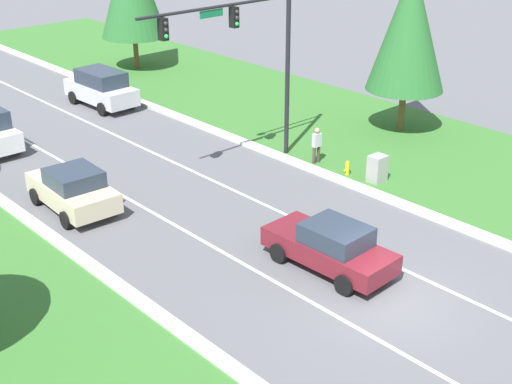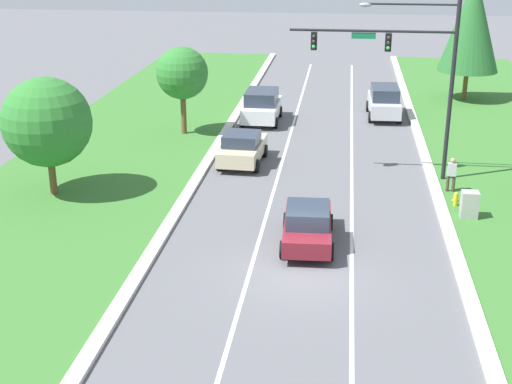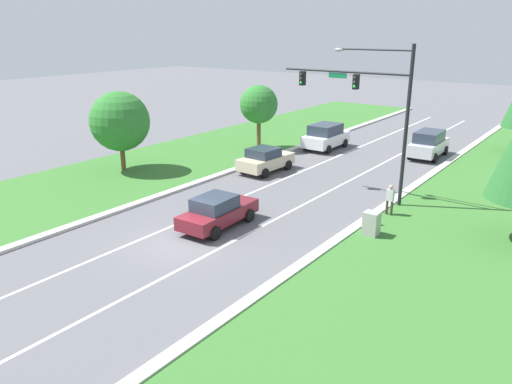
{
  "view_description": "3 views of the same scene",
  "coord_description": "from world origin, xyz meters",
  "px_view_note": "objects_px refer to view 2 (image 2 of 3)",
  "views": [
    {
      "loc": [
        -15.19,
        -10.78,
        11.84
      ],
      "look_at": [
        -0.34,
        5.51,
        1.82
      ],
      "focal_mm": 50.0,
      "sensor_mm": 36.0,
      "label": 1
    },
    {
      "loc": [
        1.26,
        -22.72,
        11.53
      ],
      "look_at": [
        -2.19,
        4.67,
        1.2
      ],
      "focal_mm": 50.0,
      "sensor_mm": 36.0,
      "label": 2
    },
    {
      "loc": [
        15.13,
        -14.84,
        9.32
      ],
      "look_at": [
        0.2,
        5.44,
        1.03
      ],
      "focal_mm": 35.0,
      "sensor_mm": 36.0,
      "label": 3
    }
  ],
  "objects_px": {
    "utility_cabinet": "(469,205)",
    "pedestrian": "(452,174)",
    "conifer_near_right_tree": "(472,23)",
    "oak_near_left_tree": "(47,122)",
    "silver_suv": "(384,101)",
    "white_suv": "(262,106)",
    "oak_far_left_tree": "(182,73)",
    "traffic_signal_mast": "(408,62)",
    "fire_hydrant": "(456,200)",
    "champagne_sedan": "(242,148)",
    "burgundy_sedan": "(308,225)"
  },
  "relations": [
    {
      "from": "utility_cabinet",
      "to": "pedestrian",
      "type": "bearing_deg",
      "value": 96.7
    },
    {
      "from": "conifer_near_right_tree",
      "to": "oak_near_left_tree",
      "type": "relative_size",
      "value": 1.6
    },
    {
      "from": "silver_suv",
      "to": "white_suv",
      "type": "xyz_separation_m",
      "value": [
        -7.62,
        -2.13,
        -0.01
      ]
    },
    {
      "from": "conifer_near_right_tree",
      "to": "pedestrian",
      "type": "bearing_deg",
      "value": -99.95
    },
    {
      "from": "conifer_near_right_tree",
      "to": "silver_suv",
      "type": "bearing_deg",
      "value": -137.32
    },
    {
      "from": "utility_cabinet",
      "to": "oak_far_left_tree",
      "type": "distance_m",
      "value": 18.67
    },
    {
      "from": "oak_near_left_tree",
      "to": "oak_far_left_tree",
      "type": "relative_size",
      "value": 1.06
    },
    {
      "from": "traffic_signal_mast",
      "to": "white_suv",
      "type": "bearing_deg",
      "value": 128.96
    },
    {
      "from": "oak_far_left_tree",
      "to": "conifer_near_right_tree",
      "type": "bearing_deg",
      "value": 31.75
    },
    {
      "from": "fire_hydrant",
      "to": "conifer_near_right_tree",
      "type": "distance_m",
      "value": 21.65
    },
    {
      "from": "fire_hydrant",
      "to": "utility_cabinet",
      "type": "bearing_deg",
      "value": -74.5
    },
    {
      "from": "silver_suv",
      "to": "white_suv",
      "type": "distance_m",
      "value": 7.92
    },
    {
      "from": "utility_cabinet",
      "to": "fire_hydrant",
      "type": "height_order",
      "value": "utility_cabinet"
    },
    {
      "from": "champagne_sedan",
      "to": "oak_far_left_tree",
      "type": "xyz_separation_m",
      "value": [
        -4.19,
        5.02,
        2.77
      ]
    },
    {
      "from": "silver_suv",
      "to": "champagne_sedan",
      "type": "bearing_deg",
      "value": -127.4
    },
    {
      "from": "white_suv",
      "to": "silver_suv",
      "type": "bearing_deg",
      "value": 15.6
    },
    {
      "from": "utility_cabinet",
      "to": "oak_near_left_tree",
      "type": "xyz_separation_m",
      "value": [
        -18.32,
        0.51,
        2.83
      ]
    },
    {
      "from": "utility_cabinet",
      "to": "oak_far_left_tree",
      "type": "relative_size",
      "value": 0.24
    },
    {
      "from": "burgundy_sedan",
      "to": "white_suv",
      "type": "xyz_separation_m",
      "value": [
        -3.9,
        17.95,
        0.22
      ]
    },
    {
      "from": "oak_near_left_tree",
      "to": "oak_far_left_tree",
      "type": "xyz_separation_m",
      "value": [
        3.68,
        10.66,
        0.19
      ]
    },
    {
      "from": "white_suv",
      "to": "fire_hydrant",
      "type": "height_order",
      "value": "white_suv"
    },
    {
      "from": "traffic_signal_mast",
      "to": "burgundy_sedan",
      "type": "xyz_separation_m",
      "value": [
        -4.0,
        -8.19,
        -4.86
      ]
    },
    {
      "from": "burgundy_sedan",
      "to": "utility_cabinet",
      "type": "height_order",
      "value": "burgundy_sedan"
    },
    {
      "from": "champagne_sedan",
      "to": "white_suv",
      "type": "relative_size",
      "value": 0.94
    },
    {
      "from": "champagne_sedan",
      "to": "oak_near_left_tree",
      "type": "distance_m",
      "value": 10.02
    },
    {
      "from": "silver_suv",
      "to": "oak_far_left_tree",
      "type": "xyz_separation_m",
      "value": [
        -11.81,
        -5.55,
        2.58
      ]
    },
    {
      "from": "white_suv",
      "to": "utility_cabinet",
      "type": "distance_m",
      "value": 17.96
    },
    {
      "from": "silver_suv",
      "to": "oak_near_left_tree",
      "type": "height_order",
      "value": "oak_near_left_tree"
    },
    {
      "from": "champagne_sedan",
      "to": "utility_cabinet",
      "type": "height_order",
      "value": "champagne_sedan"
    },
    {
      "from": "pedestrian",
      "to": "fire_hydrant",
      "type": "distance_m",
      "value": 1.89
    },
    {
      "from": "silver_suv",
      "to": "burgundy_sedan",
      "type": "bearing_deg",
      "value": -102.11
    },
    {
      "from": "conifer_near_right_tree",
      "to": "white_suv",
      "type": "bearing_deg",
      "value": -150.87
    },
    {
      "from": "oak_far_left_tree",
      "to": "pedestrian",
      "type": "bearing_deg",
      "value": -29.53
    },
    {
      "from": "pedestrian",
      "to": "oak_far_left_tree",
      "type": "bearing_deg",
      "value": -26.02
    },
    {
      "from": "utility_cabinet",
      "to": "pedestrian",
      "type": "xyz_separation_m",
      "value": [
        -0.36,
        3.08,
        0.33
      ]
    },
    {
      "from": "fire_hydrant",
      "to": "traffic_signal_mast",
      "type": "bearing_deg",
      "value": 121.9
    },
    {
      "from": "silver_suv",
      "to": "utility_cabinet",
      "type": "height_order",
      "value": "silver_suv"
    },
    {
      "from": "traffic_signal_mast",
      "to": "conifer_near_right_tree",
      "type": "distance_m",
      "value": 18.12
    },
    {
      "from": "burgundy_sedan",
      "to": "oak_near_left_tree",
      "type": "bearing_deg",
      "value": 159.61
    },
    {
      "from": "burgundy_sedan",
      "to": "oak_far_left_tree",
      "type": "relative_size",
      "value": 0.88
    },
    {
      "from": "champagne_sedan",
      "to": "pedestrian",
      "type": "height_order",
      "value": "pedestrian"
    },
    {
      "from": "silver_suv",
      "to": "utility_cabinet",
      "type": "xyz_separation_m",
      "value": [
        2.83,
        -16.72,
        -0.43
      ]
    },
    {
      "from": "traffic_signal_mast",
      "to": "utility_cabinet",
      "type": "bearing_deg",
      "value": -62.07
    },
    {
      "from": "champagne_sedan",
      "to": "pedestrian",
      "type": "distance_m",
      "value": 10.55
    },
    {
      "from": "white_suv",
      "to": "conifer_near_right_tree",
      "type": "distance_m",
      "value": 15.98
    },
    {
      "from": "burgundy_sedan",
      "to": "oak_near_left_tree",
      "type": "relative_size",
      "value": 0.83
    },
    {
      "from": "silver_suv",
      "to": "white_suv",
      "type": "bearing_deg",
      "value": -166.0
    },
    {
      "from": "utility_cabinet",
      "to": "white_suv",
      "type": "bearing_deg",
      "value": 125.63
    },
    {
      "from": "pedestrian",
      "to": "oak_near_left_tree",
      "type": "xyz_separation_m",
      "value": [
        -17.96,
        -2.57,
        2.49
      ]
    },
    {
      "from": "champagne_sedan",
      "to": "pedestrian",
      "type": "relative_size",
      "value": 2.54
    }
  ]
}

